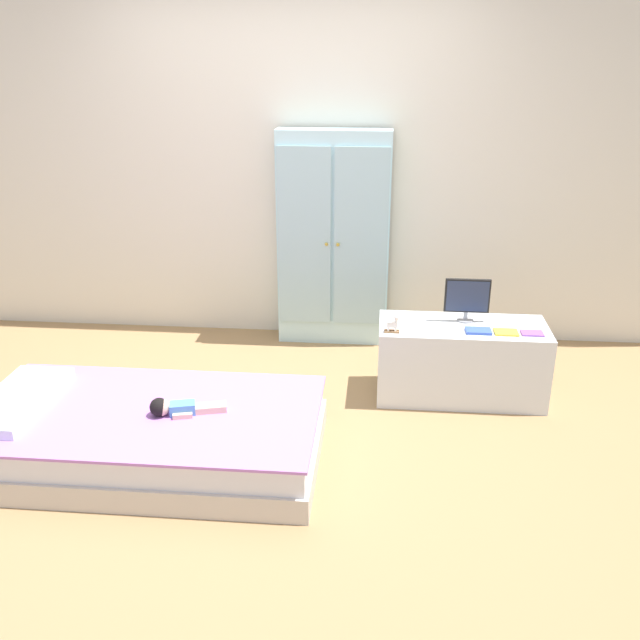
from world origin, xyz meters
TOP-DOWN VIEW (x-y plane):
  - ground_plane at (0.00, 0.00)m, footprint 10.00×10.00m
  - back_wall at (0.00, 1.57)m, footprint 6.40×0.05m
  - bed at (-0.54, -0.28)m, footprint 1.80×0.98m
  - pillow at (-1.24, -0.28)m, footprint 0.32×0.71m
  - doll at (-0.39, -0.30)m, footprint 0.39×0.17m
  - wardrobe at (0.31, 1.42)m, footprint 0.79×0.24m
  - tv_stand at (1.17, 0.59)m, footprint 1.02×0.44m
  - tv_monitor at (1.18, 0.67)m, footprint 0.27×0.10m
  - rocking_horse_toy at (0.74, 0.44)m, footprint 0.09×0.04m
  - book_blue at (1.24, 0.49)m, footprint 0.15×0.10m
  - book_yellow at (1.40, 0.49)m, footprint 0.14×0.11m
  - book_purple at (1.56, 0.49)m, footprint 0.13×0.09m

SIDE VIEW (x-z plane):
  - ground_plane at x=0.00m, z-range -0.02..0.00m
  - bed at x=-0.54m, z-range 0.00..0.28m
  - tv_stand at x=1.17m, z-range 0.00..0.48m
  - pillow at x=-1.24m, z-range 0.29..0.34m
  - doll at x=-0.39m, z-range 0.27..0.37m
  - book_purple at x=1.56m, z-range 0.48..0.49m
  - book_yellow at x=1.40m, z-range 0.48..0.49m
  - book_blue at x=1.24m, z-range 0.48..0.49m
  - rocking_horse_toy at x=0.74m, z-range 0.47..0.58m
  - tv_monitor at x=1.18m, z-range 0.50..0.77m
  - wardrobe at x=0.31m, z-range 0.00..1.54m
  - back_wall at x=0.00m, z-range 0.00..2.70m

